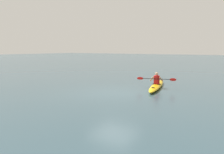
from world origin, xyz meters
The scene contains 3 objects.
ground_plane centered at (0.00, 0.00, 0.00)m, with size 160.00×160.00×0.00m, color #334C56.
kayak centered at (-1.30, -2.83, 0.13)m, with size 1.89×4.93×0.25m.
kayaker centered at (-1.32, -2.76, 0.55)m, with size 2.32×0.72×0.72m.
Camera 1 is at (-7.18, 10.92, 2.46)m, focal length 38.17 mm.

